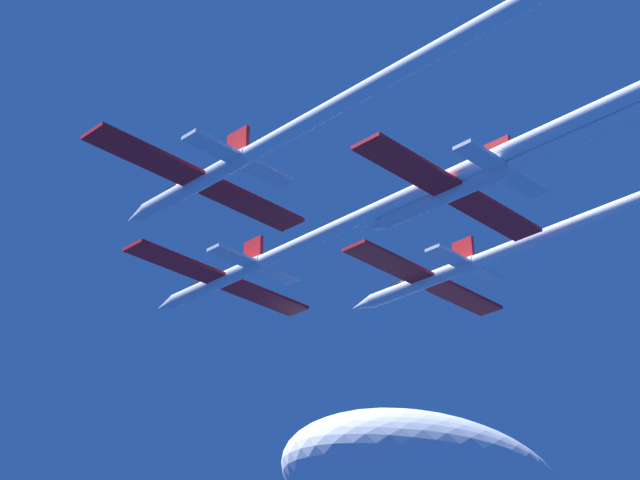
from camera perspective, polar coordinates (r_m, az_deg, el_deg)
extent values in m
cylinder|color=white|center=(95.60, -5.67, -2.32)|extent=(1.35, 12.25, 1.35)
cone|color=white|center=(100.99, -8.43, -3.56)|extent=(1.32, 2.69, 1.32)
ellipsoid|color=black|center=(97.75, -6.68, -2.48)|extent=(0.94, 2.45, 0.67)
cube|color=red|center=(92.20, -7.94, -1.20)|extent=(9.31, 2.69, 0.29)
cube|color=red|center=(98.34, -3.08, -3.16)|extent=(9.31, 2.69, 0.29)
cube|color=red|center=(92.95, -3.67, -0.51)|extent=(0.35, 2.20, 1.96)
cube|color=white|center=(90.43, -4.89, -0.83)|extent=(4.19, 1.62, 0.29)
cube|color=white|center=(93.73, -2.35, -1.91)|extent=(4.19, 1.62, 0.29)
cylinder|color=white|center=(76.94, 9.63, 4.57)|extent=(1.21, 50.16, 1.21)
cylinder|color=white|center=(81.00, -6.85, 3.05)|extent=(1.35, 12.25, 1.35)
cone|color=white|center=(86.29, -10.00, 1.27)|extent=(1.32, 2.69, 1.32)
ellipsoid|color=black|center=(83.15, -8.01, 2.72)|extent=(0.94, 2.45, 0.67)
cube|color=red|center=(77.88, -9.60, 4.60)|extent=(9.31, 2.69, 0.29)
cube|color=red|center=(83.53, -3.76, 1.90)|extent=(9.31, 2.69, 0.29)
cube|color=red|center=(78.60, -4.51, 5.36)|extent=(0.35, 2.20, 1.96)
cube|color=white|center=(76.07, -6.00, 5.17)|extent=(4.19, 1.62, 0.29)
cube|color=white|center=(79.12, -2.93, 3.66)|extent=(4.19, 1.62, 0.29)
cylinder|color=white|center=(96.48, 5.60, -2.33)|extent=(1.35, 12.25, 1.35)
cone|color=white|center=(100.88, 2.32, -3.59)|extent=(1.32, 2.69, 1.32)
ellipsoid|color=black|center=(98.26, 4.38, -2.49)|extent=(0.94, 2.45, 0.67)
cube|color=red|center=(92.40, 3.80, -1.23)|extent=(9.31, 2.69, 0.29)
cube|color=red|center=(100.02, 7.82, -3.13)|extent=(9.31, 2.69, 0.29)
cube|color=red|center=(94.54, 7.85, -0.53)|extent=(0.35, 2.20, 1.96)
cube|color=white|center=(91.67, 6.98, -0.85)|extent=(4.19, 1.62, 0.29)
cube|color=white|center=(95.73, 9.03, -1.90)|extent=(4.19, 1.62, 0.29)
cylinder|color=white|center=(79.89, 6.97, 2.49)|extent=(1.35, 12.25, 1.35)
cone|color=white|center=(84.00, 2.97, 0.74)|extent=(1.32, 2.69, 1.32)
ellipsoid|color=black|center=(81.60, 5.46, 2.19)|extent=(0.94, 2.45, 0.67)
cube|color=red|center=(75.93, 4.84, 4.09)|extent=(9.31, 2.69, 0.29)
cube|color=red|center=(83.41, 9.56, 1.33)|extent=(9.31, 2.69, 0.29)
cube|color=red|center=(78.32, 9.72, 4.77)|extent=(0.35, 2.20, 1.96)
cube|color=white|center=(75.38, 8.73, 4.59)|extent=(4.19, 1.62, 0.29)
cube|color=white|center=(79.38, 11.12, 3.05)|extent=(4.19, 1.62, 0.29)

